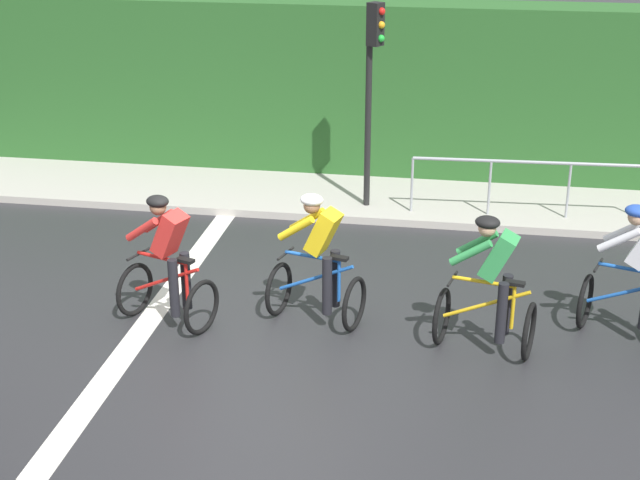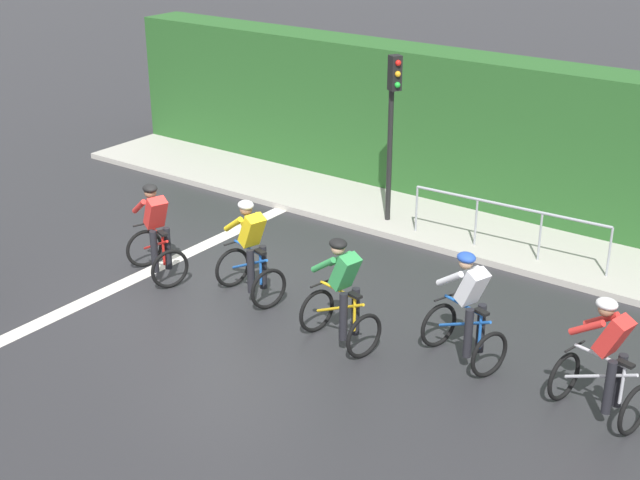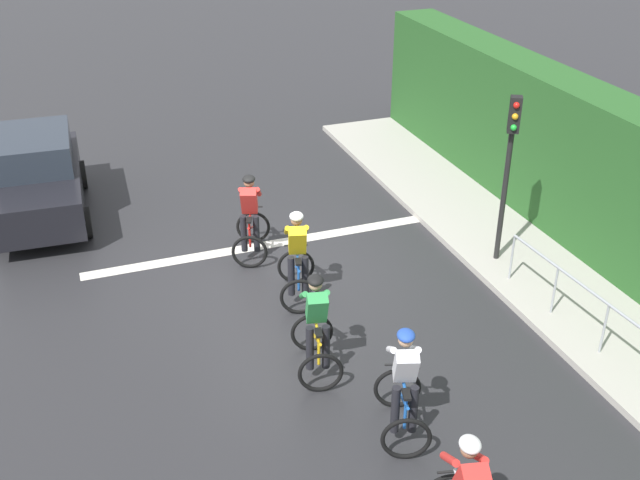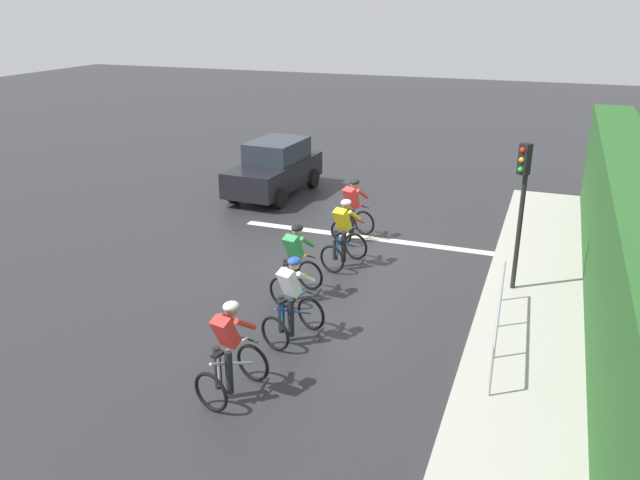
{
  "view_description": "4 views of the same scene",
  "coord_description": "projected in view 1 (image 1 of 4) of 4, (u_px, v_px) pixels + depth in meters",
  "views": [
    {
      "loc": [
        10.02,
        2.42,
        5.3
      ],
      "look_at": [
        -0.22,
        0.7,
        1.04
      ],
      "focal_mm": 52.17,
      "sensor_mm": 36.0,
      "label": 1
    },
    {
      "loc": [
        9.68,
        9.21,
        6.55
      ],
      "look_at": [
        -0.82,
        1.55,
        0.98
      ],
      "focal_mm": 49.71,
      "sensor_mm": 36.0,
      "label": 2
    },
    {
      "loc": [
        3.45,
        11.54,
        7.38
      ],
      "look_at": [
        -0.56,
        0.56,
        1.02
      ],
      "focal_mm": 42.77,
      "sensor_mm": 36.0,
      "label": 3
    },
    {
      "loc": [
        -4.53,
        14.16,
        6.03
      ],
      "look_at": [
        0.11,
        1.77,
        1.02
      ],
      "focal_mm": 35.61,
      "sensor_mm": 36.0,
      "label": 4
    }
  ],
  "objects": [
    {
      "name": "sidewalk_kerb",
      "position": [
        441.0,
        196.0,
        15.63
      ],
      "size": [
        2.8,
        18.34,
        0.12
      ],
      "primitive_type": "cube",
      "color": "#ADA89E",
      "rests_on": "ground"
    },
    {
      "name": "cyclist_second",
      "position": [
        637.0,
        276.0,
        10.85
      ],
      "size": [
        0.99,
        1.24,
        1.66
      ],
      "color": "black",
      "rests_on": "ground"
    },
    {
      "name": "stone_wall_low",
      "position": [
        444.0,
        167.0,
        16.37
      ],
      "size": [
        0.44,
        18.34,
        0.54
      ],
      "primitive_type": "cube",
      "color": "tan",
      "rests_on": "ground"
    },
    {
      "name": "cyclist_trailing",
      "position": [
        168.0,
        265.0,
        11.15
      ],
      "size": [
        1.0,
        1.24,
        1.66
      ],
      "color": "black",
      "rests_on": "ground"
    },
    {
      "name": "road_marking_stop_line",
      "position": [
        155.0,
        312.0,
        11.74
      ],
      "size": [
        7.0,
        0.3,
        0.01
      ],
      "primitive_type": "cube",
      "color": "silver",
      "rests_on": "ground"
    },
    {
      "name": "ground_plane",
      "position": [
        261.0,
        320.0,
        11.53
      ],
      "size": [
        80.0,
        80.0,
        0.0
      ],
      "primitive_type": "plane",
      "color": "#28282B"
    },
    {
      "name": "cyclist_fourth",
      "position": [
        319.0,
        263.0,
        11.2
      ],
      "size": [
        0.94,
        1.22,
        1.66
      ],
      "color": "black",
      "rests_on": "ground"
    },
    {
      "name": "hedge_wall",
      "position": [
        449.0,
        93.0,
        16.17
      ],
      "size": [
        1.1,
        18.34,
        3.06
      ],
      "primitive_type": "cube",
      "color": "#265623",
      "rests_on": "ground"
    },
    {
      "name": "cyclist_mid",
      "position": [
        491.0,
        288.0,
        10.53
      ],
      "size": [
        0.9,
        1.2,
        1.66
      ],
      "color": "black",
      "rests_on": "ground"
    },
    {
      "name": "pedestrian_railing_kerbside",
      "position": [
        530.0,
        175.0,
        14.33
      ],
      "size": [
        0.22,
        3.65,
        1.03
      ],
      "color": "#999EA3",
      "rests_on": "ground"
    },
    {
      "name": "traffic_light_near_crossing",
      "position": [
        372.0,
        77.0,
        14.22
      ],
      "size": [
        0.27,
        0.29,
        3.34
      ],
      "color": "black",
      "rests_on": "ground"
    }
  ]
}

